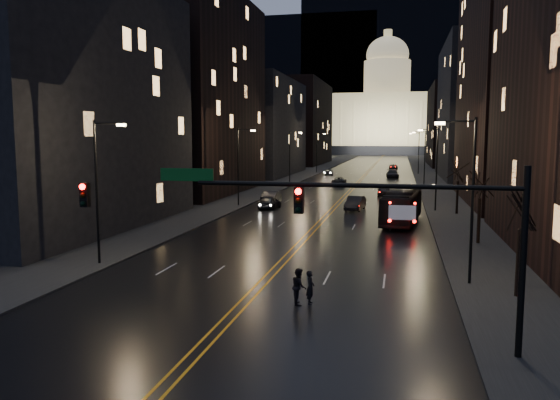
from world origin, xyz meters
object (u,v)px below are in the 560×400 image
Objects in this scene: oncoming_car_b at (272,197)px; pedestrian_a at (310,287)px; pedestrian_b at (299,286)px; oncoming_car_a at (270,202)px; traffic_signal at (363,215)px; receding_car_a at (355,203)px; bus at (402,206)px.

pedestrian_a is at bearing 103.32° from oncoming_car_b.
pedestrian_b is (10.32, -37.85, 0.05)m from oncoming_car_b.
pedestrian_a is (10.06, -33.52, 0.08)m from oncoming_car_a.
traffic_signal is 9.81× the size of pedestrian_b.
pedestrian_b is (-3.29, 4.88, -4.22)m from traffic_signal.
oncoming_car_b is at bearing -0.24° from pedestrian_b.
receding_car_a is at bearing 159.57° from oncoming_car_b.
bus reaches higher than receding_car_a.
receding_car_a is (-4.96, 8.11, -0.79)m from bus.
traffic_signal is 45.05m from oncoming_car_b.
pedestrian_a is at bearing -92.11° from pedestrian_b.
bus is at bearing -12.14° from pedestrian_a.
pedestrian_b reaches higher than receding_car_a.
oncoming_car_a is 35.00m from pedestrian_a.
traffic_signal reaches higher than bus.
bus is at bearing 87.16° from traffic_signal.
traffic_signal is 39.86m from receding_car_a.
oncoming_car_b reaches higher than pedestrian_a.
bus is 26.94m from pedestrian_b.
receding_car_a is (-3.41, 39.48, -4.33)m from traffic_signal.
receding_car_a is 2.89× the size of pedestrian_a.
pedestrian_a is (-2.76, 5.00, -4.29)m from traffic_signal.
oncoming_car_a is 4.28m from oncoming_car_b.
oncoming_car_a is at bearing -168.36° from receding_car_a.
pedestrian_b reaches higher than oncoming_car_b.
receding_car_a is at bearing -15.29° from pedestrian_b.
oncoming_car_b is at bearing 107.66° from traffic_signal.
receding_car_a is at bearing -1.77° from pedestrian_a.
traffic_signal is 7.14m from pedestrian_a.
traffic_signal reaches higher than receding_car_a.
receding_car_a is at bearing -169.56° from oncoming_car_a.
pedestrian_a is at bearing 111.38° from oncoming_car_a.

